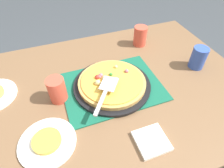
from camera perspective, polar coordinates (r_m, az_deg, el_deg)
name	(u,v)px	position (r m, az deg, el deg)	size (l,w,h in m)	color
ground_plane	(112,154)	(1.56, 0.00, -20.39)	(8.00, 8.00, 0.00)	#3D4247
dining_table	(112,101)	(1.02, 0.00, -5.16)	(1.40, 1.00, 0.75)	brown
placemat	(112,86)	(0.93, 0.00, -0.74)	(0.48, 0.36, 0.01)	#145B42
pizza_pan	(112,85)	(0.93, 0.00, -0.31)	(0.38, 0.38, 0.01)	black
pizza	(112,82)	(0.91, -0.07, 0.61)	(0.33, 0.33, 0.05)	tan
plate_near_left	(48,142)	(0.79, -19.03, -16.45)	(0.22, 0.22, 0.01)	white
served_slice_left	(47,141)	(0.78, -19.26, -15.99)	(0.11, 0.11, 0.02)	gold
cup_near	(140,36)	(1.21, 8.56, 14.25)	(0.08, 0.08, 0.12)	#E04C38
cup_far	(198,58)	(1.12, 24.79, 7.28)	(0.08, 0.08, 0.12)	#3351AD
cup_corner	(57,90)	(0.87, -16.36, -1.71)	(0.08, 0.08, 0.12)	#E04C38
pizza_server	(106,91)	(0.82, -1.93, -2.17)	(0.17, 0.21, 0.01)	silver
napkin_stack	(151,141)	(0.77, 11.92, -16.58)	(0.12, 0.12, 0.02)	white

